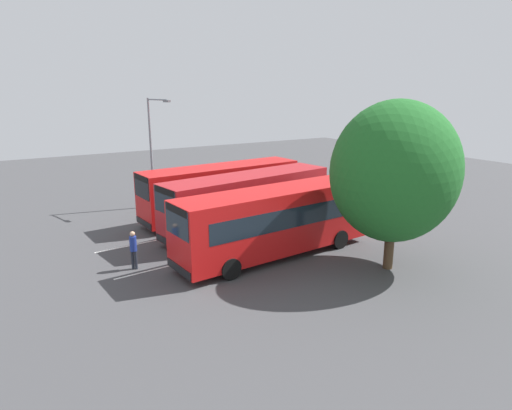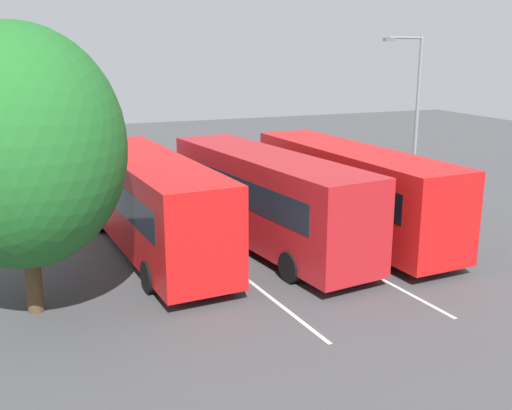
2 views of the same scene
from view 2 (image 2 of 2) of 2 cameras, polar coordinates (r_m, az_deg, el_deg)
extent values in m
plane|color=#424244|center=(22.41, 0.08, -3.58)|extent=(75.22, 75.22, 0.00)
cube|color=red|center=(23.00, 8.96, 1.55)|extent=(10.69, 3.13, 3.04)
cube|color=black|center=(27.21, 2.73, 5.51)|extent=(0.27, 2.12, 1.28)
cube|color=black|center=(22.29, 6.51, 2.17)|extent=(8.84, 0.70, 0.97)
cube|color=black|center=(23.60, 11.33, 2.68)|extent=(8.84, 0.70, 0.97)
cube|color=black|center=(27.15, 2.73, 6.60)|extent=(0.23, 1.93, 0.32)
cube|color=black|center=(27.66, 2.65, 1.18)|extent=(0.25, 2.21, 0.36)
cylinder|color=black|center=(25.54, 2.42, -0.13)|extent=(1.00, 0.35, 0.98)
cylinder|color=black|center=(26.67, 6.74, 0.42)|extent=(1.00, 0.35, 0.98)
cylinder|color=black|center=(20.12, 11.59, -4.58)|extent=(1.00, 0.35, 0.98)
cylinder|color=black|center=(21.53, 16.44, -3.60)|extent=(1.00, 0.35, 0.98)
cube|color=#AD191E|center=(21.54, 0.96, 0.82)|extent=(10.78, 3.84, 3.04)
cube|color=#19232D|center=(25.91, -5.00, 5.00)|extent=(0.41, 2.11, 1.28)
cube|color=#19232D|center=(20.89, -1.80, 1.41)|extent=(8.78, 1.31, 0.97)
cube|color=#19232D|center=(22.06, 3.58, 2.11)|extent=(8.78, 1.31, 0.97)
cube|color=black|center=(25.84, -5.04, 6.15)|extent=(0.37, 1.92, 0.32)
cube|color=black|center=(26.37, -4.93, 0.47)|extent=(0.41, 2.20, 0.36)
cylinder|color=black|center=(24.27, -5.47, -0.99)|extent=(1.01, 0.41, 0.98)
cylinder|color=black|center=(25.26, -0.76, -0.29)|extent=(1.01, 0.41, 0.98)
cylinder|color=black|center=(18.63, 3.25, -5.88)|extent=(1.01, 0.41, 0.98)
cylinder|color=black|center=(19.90, 8.79, -4.66)|extent=(1.01, 0.41, 0.98)
cube|color=red|center=(21.10, -9.83, 0.31)|extent=(10.69, 3.16, 3.04)
cube|color=#19232D|center=(25.90, -13.22, 4.66)|extent=(0.27, 2.12, 1.28)
cube|color=#19232D|center=(20.73, -12.98, 0.93)|extent=(8.84, 0.72, 0.97)
cube|color=#19232D|center=(21.36, -6.86, 1.61)|extent=(8.84, 0.72, 0.97)
cube|color=black|center=(25.83, -13.30, 5.80)|extent=(0.24, 1.93, 0.32)
cube|color=black|center=(26.36, -12.97, 0.13)|extent=(0.26, 2.21, 0.36)
cylinder|color=black|center=(24.37, -14.53, -1.34)|extent=(1.00, 0.35, 0.98)
cylinder|color=black|center=(24.89, -9.39, -0.72)|extent=(1.00, 0.35, 0.98)
cylinder|color=black|center=(18.12, -10.06, -6.70)|extent=(1.00, 0.35, 0.98)
cylinder|color=black|center=(18.82, -3.35, -5.66)|extent=(1.00, 0.35, 0.98)
cylinder|color=#232833|center=(28.10, -8.55, 0.99)|extent=(0.13, 0.13, 0.88)
cylinder|color=#232833|center=(27.96, -8.71, 0.92)|extent=(0.13, 0.13, 0.88)
cylinder|color=navy|center=(27.86, -8.69, 2.54)|extent=(0.45, 0.45, 0.70)
sphere|color=tan|center=(27.76, -8.73, 3.48)|extent=(0.24, 0.24, 0.24)
cylinder|color=gray|center=(27.74, 14.92, 7.43)|extent=(0.16, 0.16, 7.50)
cylinder|color=gray|center=(26.72, 14.01, 15.09)|extent=(0.65, 2.05, 0.10)
cube|color=slate|center=(25.92, 12.48, 15.02)|extent=(0.34, 0.59, 0.14)
cylinder|color=#4C3823|center=(17.47, -20.35, -5.92)|extent=(0.44, 0.44, 2.31)
ellipsoid|color=#1E6023|center=(16.64, -21.39, 5.13)|extent=(5.99, 5.39, 6.29)
cube|color=silver|center=(23.15, 4.45, -3.01)|extent=(15.97, 1.36, 0.01)
cube|color=silver|center=(21.80, -4.57, -4.15)|extent=(15.97, 1.36, 0.01)
camera|label=1|loc=(34.39, -45.72, 12.23)|focal=31.20mm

